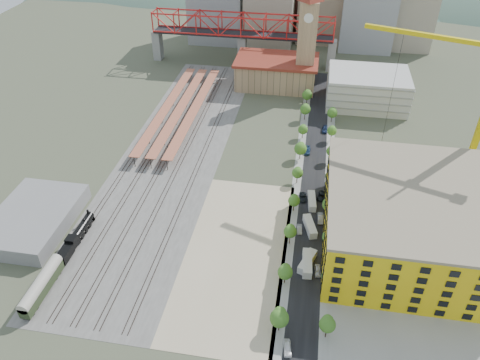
% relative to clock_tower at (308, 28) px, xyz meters
% --- Properties ---
extents(ground, '(400.00, 400.00, 0.00)m').
position_rel_clock_tower_xyz_m(ground, '(-8.00, -79.99, -28.70)').
color(ground, '#474C38').
rests_on(ground, ground).
extents(ballast_strip, '(36.00, 165.00, 0.06)m').
position_rel_clock_tower_xyz_m(ballast_strip, '(-44.00, -62.49, -28.67)').
color(ballast_strip, '#605E59').
rests_on(ballast_strip, ground).
extents(dirt_lot, '(28.00, 67.00, 0.06)m').
position_rel_clock_tower_xyz_m(dirt_lot, '(-12.00, -111.49, -28.67)').
color(dirt_lot, tan).
rests_on(dirt_lot, ground).
extents(street_asphalt, '(12.00, 170.00, 0.06)m').
position_rel_clock_tower_xyz_m(street_asphalt, '(8.00, -64.99, -28.67)').
color(street_asphalt, black).
rests_on(street_asphalt, ground).
extents(sidewalk_west, '(3.00, 170.00, 0.04)m').
position_rel_clock_tower_xyz_m(sidewalk_west, '(2.50, -64.99, -28.68)').
color(sidewalk_west, gray).
rests_on(sidewalk_west, ground).
extents(sidewalk_east, '(3.00, 170.00, 0.04)m').
position_rel_clock_tower_xyz_m(sidewalk_east, '(13.50, -64.99, -28.68)').
color(sidewalk_east, gray).
rests_on(sidewalk_east, ground).
extents(construction_pad, '(50.00, 90.00, 0.06)m').
position_rel_clock_tower_xyz_m(construction_pad, '(37.00, -99.99, -28.67)').
color(construction_pad, gray).
rests_on(construction_pad, ground).
extents(rail_tracks, '(26.56, 160.00, 0.18)m').
position_rel_clock_tower_xyz_m(rail_tracks, '(-45.80, -62.49, -28.55)').
color(rail_tracks, '#382B23').
rests_on(rail_tracks, ground).
extents(platform_canopies, '(16.00, 80.00, 4.12)m').
position_rel_clock_tower_xyz_m(platform_canopies, '(-49.00, -34.99, -24.70)').
color(platform_canopies, '#AF5D43').
rests_on(platform_canopies, ground).
extents(station_hall, '(38.00, 24.00, 13.10)m').
position_rel_clock_tower_xyz_m(station_hall, '(-13.00, 2.01, -22.03)').
color(station_hall, tan).
rests_on(station_hall, ground).
extents(clock_tower, '(12.00, 12.00, 52.00)m').
position_rel_clock_tower_xyz_m(clock_tower, '(0.00, 0.00, 0.00)').
color(clock_tower, tan).
rests_on(clock_tower, ground).
extents(parking_garage, '(34.00, 26.00, 14.00)m').
position_rel_clock_tower_xyz_m(parking_garage, '(28.00, -9.99, -21.70)').
color(parking_garage, silver).
rests_on(parking_garage, ground).
extents(truss_bridge, '(94.00, 9.60, 25.60)m').
position_rel_clock_tower_xyz_m(truss_bridge, '(-33.00, 25.01, -9.83)').
color(truss_bridge, gray).
rests_on(truss_bridge, ground).
extents(construction_building, '(44.60, 50.60, 18.80)m').
position_rel_clock_tower_xyz_m(construction_building, '(34.00, -99.99, -19.29)').
color(construction_building, yellow).
rests_on(construction_building, ground).
extents(warehouse, '(22.00, 32.00, 5.00)m').
position_rel_clock_tower_xyz_m(warehouse, '(-74.00, -109.99, -26.20)').
color(warehouse, gray).
rests_on(warehouse, ground).
extents(street_trees, '(15.40, 124.40, 8.00)m').
position_rel_clock_tower_xyz_m(street_trees, '(8.00, -74.99, -28.70)').
color(street_trees, '#37671F').
rests_on(street_trees, ground).
extents(skyline, '(133.00, 46.00, 60.00)m').
position_rel_clock_tower_xyz_m(skyline, '(-0.53, 62.32, -5.89)').
color(skyline, '#9EA0A3').
rests_on(skyline, ground).
extents(distant_hills, '(647.00, 264.00, 227.00)m').
position_rel_clock_tower_xyz_m(distant_hills, '(37.28, 180.01, -108.23)').
color(distant_hills, '#4C6B59').
rests_on(distant_hills, ground).
extents(locomotive, '(2.74, 21.11, 5.28)m').
position_rel_clock_tower_xyz_m(locomotive, '(-58.00, -114.13, -26.73)').
color(locomotive, black).
rests_on(locomotive, ground).
extents(coach, '(3.03, 17.59, 5.52)m').
position_rel_clock_tower_xyz_m(coach, '(-58.00, -133.95, -25.76)').
color(coach, '#26331B').
rests_on(coach, ground).
extents(tower_crane, '(50.94, 19.61, 56.99)m').
position_rel_clock_tower_xyz_m(tower_crane, '(52.29, -69.41, 6.47)').
color(tower_crane, yellow).
rests_on(tower_crane, ground).
extents(site_trailer_a, '(5.10, 8.93, 2.37)m').
position_rel_clock_tower_xyz_m(site_trailer_a, '(8.00, -112.52, -27.51)').
color(site_trailer_a, silver).
rests_on(site_trailer_a, ground).
extents(site_trailer_b, '(3.02, 9.51, 2.57)m').
position_rel_clock_tower_xyz_m(site_trailer_b, '(8.00, -113.29, -27.41)').
color(site_trailer_b, silver).
rests_on(site_trailer_b, ground).
extents(site_trailer_c, '(4.79, 9.21, 2.44)m').
position_rel_clock_tower_xyz_m(site_trailer_c, '(8.00, -97.97, -27.48)').
color(site_trailer_c, silver).
rests_on(site_trailer_c, ground).
extents(site_trailer_d, '(3.13, 8.77, 2.35)m').
position_rel_clock_tower_xyz_m(site_trailer_d, '(8.00, -85.68, -27.52)').
color(site_trailer_d, silver).
rests_on(site_trailer_d, ground).
extents(car_0, '(2.54, 4.81, 1.56)m').
position_rel_clock_tower_xyz_m(car_0, '(5.00, -139.99, -27.92)').
color(car_0, white).
rests_on(car_0, ground).
extents(car_1, '(1.87, 4.25, 1.36)m').
position_rel_clock_tower_xyz_m(car_1, '(5.00, -99.15, -28.02)').
color(car_1, '#97979C').
rests_on(car_1, ground).
extents(car_2, '(2.49, 5.07, 1.39)m').
position_rel_clock_tower_xyz_m(car_2, '(5.00, -83.57, -28.00)').
color(car_2, black).
rests_on(car_2, ground).
extents(car_3, '(2.29, 5.33, 1.53)m').
position_rel_clock_tower_xyz_m(car_3, '(5.00, -55.14, -27.93)').
color(car_3, navy).
rests_on(car_3, ground).
extents(car_4, '(2.11, 4.46, 1.47)m').
position_rel_clock_tower_xyz_m(car_4, '(11.00, -114.99, -27.96)').
color(car_4, silver).
rests_on(car_4, ground).
extents(car_5, '(1.94, 4.94, 1.60)m').
position_rel_clock_tower_xyz_m(car_5, '(11.00, -93.24, -27.90)').
color(car_5, '#9D9EA3').
rests_on(car_5, ground).
extents(car_6, '(3.18, 5.62, 1.48)m').
position_rel_clock_tower_xyz_m(car_6, '(11.00, -81.90, -27.96)').
color(car_6, black).
rests_on(car_6, ground).
extents(car_7, '(2.28, 5.20, 1.49)m').
position_rel_clock_tower_xyz_m(car_7, '(11.00, -38.11, -27.95)').
color(car_7, '#1A294D').
rests_on(car_7, ground).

